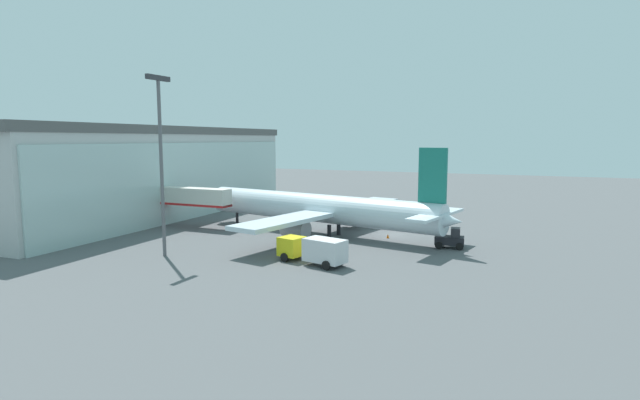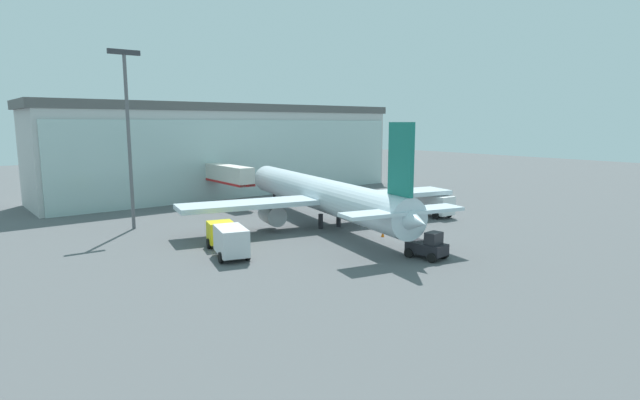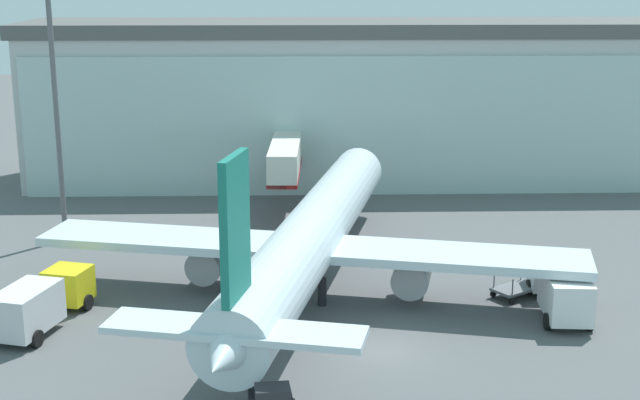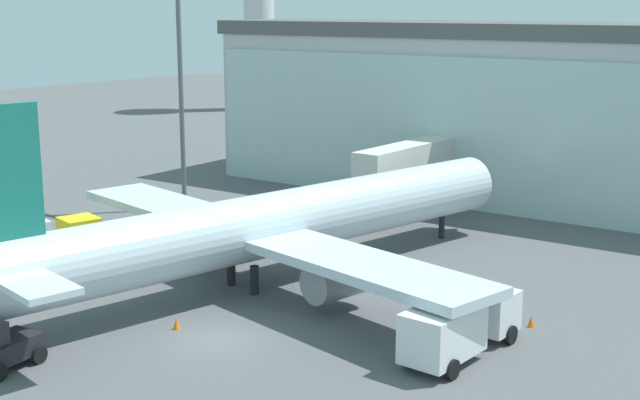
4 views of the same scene
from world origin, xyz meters
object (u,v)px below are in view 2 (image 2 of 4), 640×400
(jet_bridge, at_px, (223,174))
(airplane, at_px, (321,195))
(safety_cone_nose, at_px, (383,234))
(baggage_cart, at_px, (402,210))
(safety_cone_wingtip, at_px, (401,206))
(apron_light_mast, at_px, (128,125))
(pushback_tug, at_px, (428,247))
(fuel_truck, at_px, (428,203))
(catering_truck, at_px, (228,238))

(jet_bridge, height_order, airplane, airplane)
(airplane, distance_m, safety_cone_nose, 9.14)
(jet_bridge, distance_m, baggage_cart, 25.33)
(safety_cone_nose, distance_m, safety_cone_wingtip, 17.34)
(safety_cone_wingtip, bearing_deg, apron_light_mast, 166.41)
(jet_bridge, distance_m, pushback_tug, 36.55)
(baggage_cart, height_order, pushback_tug, pushback_tug)
(fuel_truck, bearing_deg, pushback_tug, 133.48)
(airplane, bearing_deg, catering_truck, 122.21)
(baggage_cart, bearing_deg, fuel_truck, 90.87)
(jet_bridge, bearing_deg, baggage_cart, -145.22)
(apron_light_mast, bearing_deg, safety_cone_wingtip, -13.59)
(pushback_tug, bearing_deg, fuel_truck, -56.73)
(catering_truck, height_order, safety_cone_wingtip, catering_truck)
(apron_light_mast, distance_m, airplane, 21.58)
(catering_truck, distance_m, fuel_truck, 28.03)
(baggage_cart, bearing_deg, catering_truck, -24.89)
(jet_bridge, distance_m, safety_cone_wingtip, 24.89)
(safety_cone_nose, bearing_deg, safety_cone_wingtip, 38.59)
(catering_truck, relative_size, fuel_truck, 1.03)
(pushback_tug, distance_m, safety_cone_nose, 8.40)
(airplane, bearing_deg, safety_cone_wingtip, -70.61)
(airplane, xyz_separation_m, catering_truck, (-14.13, -5.60, -1.87))
(safety_cone_wingtip, bearing_deg, jet_bridge, 134.36)
(safety_cone_wingtip, bearing_deg, safety_cone_nose, -141.41)
(fuel_truck, height_order, safety_cone_nose, fuel_truck)
(safety_cone_nose, bearing_deg, airplane, 98.31)
(apron_light_mast, xyz_separation_m, airplane, (17.47, -10.10, -7.67))
(baggage_cart, height_order, safety_cone_nose, baggage_cart)
(fuel_truck, height_order, pushback_tug, fuel_truck)
(apron_light_mast, distance_m, baggage_cart, 33.05)
(pushback_tug, xyz_separation_m, safety_cone_nose, (2.46, 8.00, -0.70))
(apron_light_mast, bearing_deg, jet_bridge, 32.95)
(fuel_truck, height_order, baggage_cart, fuel_truck)
(pushback_tug, relative_size, safety_cone_wingtip, 6.23)
(safety_cone_nose, bearing_deg, apron_light_mast, 135.14)
(safety_cone_wingtip, bearing_deg, fuel_truck, -100.36)
(pushback_tug, bearing_deg, safety_cone_wingtip, -48.71)
(fuel_truck, distance_m, pushback_tug, 20.07)
(airplane, height_order, pushback_tug, airplane)
(apron_light_mast, relative_size, catering_truck, 2.43)
(baggage_cart, distance_m, safety_cone_wingtip, 4.15)
(airplane, xyz_separation_m, fuel_truck, (13.80, -3.21, -1.87))
(jet_bridge, xyz_separation_m, baggage_cart, (14.33, -20.57, -3.63))
(apron_light_mast, distance_m, safety_cone_nose, 28.50)
(baggage_cart, bearing_deg, airplane, -38.90)
(jet_bridge, xyz_separation_m, catering_truck, (-11.74, -25.47, -2.66))
(catering_truck, height_order, pushback_tug, catering_truck)
(safety_cone_nose, bearing_deg, baggage_cart, 36.18)
(baggage_cart, xyz_separation_m, safety_cone_wingtip, (2.86, 3.00, -0.23))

